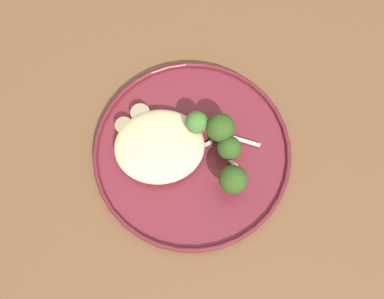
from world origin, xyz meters
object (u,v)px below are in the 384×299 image
object	(u,v)px
seared_scallop_tilted_round	(140,113)
seared_scallop_rear_pale	(141,149)
seared_scallop_left_edge	(124,126)
broccoli_floret_front_edge	(220,128)
seared_scallop_on_noodles	(184,149)
broccoli_floret_small_sprig	(197,123)
broccoli_floret_tall_stalk	(234,179)
broccoli_floret_near_rim	(228,148)
dinner_plate	(192,152)

from	to	relation	value
seared_scallop_tilted_round	seared_scallop_rear_pale	bearing A→B (deg)	-90.34
seared_scallop_left_edge	broccoli_floret_front_edge	bearing A→B (deg)	-9.57
seared_scallop_rear_pale	seared_scallop_on_noodles	bearing A→B (deg)	-2.27
broccoli_floret_small_sprig	broccoli_floret_tall_stalk	world-z (taller)	broccoli_floret_tall_stalk
broccoli_floret_small_sprig	broccoli_floret_near_rim	xyz separation A→B (m)	(0.04, -0.04, -0.00)
broccoli_floret_near_rim	broccoli_floret_front_edge	bearing A→B (deg)	107.01
broccoli_floret_front_edge	broccoli_floret_small_sprig	bearing A→B (deg)	161.46
broccoli_floret_near_rim	broccoli_floret_tall_stalk	world-z (taller)	broccoli_floret_tall_stalk
seared_scallop_left_edge	broccoli_floret_tall_stalk	size ratio (longest dim) A/B	0.42
dinner_plate	seared_scallop_rear_pale	xyz separation A→B (m)	(-0.07, 0.00, 0.01)
dinner_plate	seared_scallop_tilted_round	bearing A→B (deg)	139.96
seared_scallop_left_edge	broccoli_floret_front_edge	world-z (taller)	broccoli_floret_front_edge
broccoli_floret_front_edge	broccoli_floret_small_sprig	size ratio (longest dim) A/B	1.11
seared_scallop_tilted_round	seared_scallop_left_edge	distance (m)	0.03
broccoli_floret_near_rim	seared_scallop_tilted_round	bearing A→B (deg)	150.28
seared_scallop_tilted_round	broccoli_floret_small_sprig	size ratio (longest dim) A/B	0.50
seared_scallop_left_edge	broccoli_floret_front_edge	xyz separation A→B (m)	(0.14, -0.02, 0.03)
dinner_plate	broccoli_floret_front_edge	size ratio (longest dim) A/B	4.67
seared_scallop_tilted_round	broccoli_floret_front_edge	distance (m)	0.12
seared_scallop_left_edge	seared_scallop_tilted_round	bearing A→B (deg)	37.53
seared_scallop_tilted_round	broccoli_floret_tall_stalk	xyz separation A→B (m)	(0.13, -0.12, 0.03)
dinner_plate	seared_scallop_tilted_round	xyz separation A→B (m)	(-0.07, 0.06, 0.01)
dinner_plate	broccoli_floret_front_edge	distance (m)	0.06
seared_scallop_on_noodles	broccoli_floret_tall_stalk	size ratio (longest dim) A/B	0.41
seared_scallop_on_noodles	broccoli_floret_tall_stalk	world-z (taller)	broccoli_floret_tall_stalk
seared_scallop_on_noodles	broccoli_floret_small_sprig	xyz separation A→B (m)	(0.02, 0.03, 0.03)
seared_scallop_left_edge	seared_scallop_rear_pale	world-z (taller)	same
dinner_plate	broccoli_floret_tall_stalk	world-z (taller)	broccoli_floret_tall_stalk
seared_scallop_tilted_round	broccoli_floret_near_rim	size ratio (longest dim) A/B	0.56
dinner_plate	broccoli_floret_small_sprig	distance (m)	0.05
broccoli_floret_small_sprig	dinner_plate	bearing A→B (deg)	-105.95
broccoli_floret_front_edge	broccoli_floret_near_rim	size ratio (longest dim) A/B	1.23
seared_scallop_on_noodles	broccoli_floret_small_sprig	distance (m)	0.04
seared_scallop_left_edge	broccoli_floret_near_rim	bearing A→B (deg)	-19.27
seared_scallop_rear_pale	seared_scallop_left_edge	bearing A→B (deg)	122.32
seared_scallop_on_noodles	seared_scallop_rear_pale	distance (m)	0.06
broccoli_floret_small_sprig	broccoli_floret_near_rim	size ratio (longest dim) A/B	1.11
seared_scallop_rear_pale	broccoli_floret_front_edge	size ratio (longest dim) A/B	0.41
seared_scallop_on_noodles	broccoli_floret_tall_stalk	distance (m)	0.09
seared_scallop_tilted_round	broccoli_floret_front_edge	size ratio (longest dim) A/B	0.45
seared_scallop_tilted_round	seared_scallop_rear_pale	distance (m)	0.06
seared_scallop_left_edge	seared_scallop_on_noodles	xyz separation A→B (m)	(0.08, -0.04, -0.00)
dinner_plate	seared_scallop_rear_pale	size ratio (longest dim) A/B	11.44
broccoli_floret_near_rim	seared_scallop_on_noodles	bearing A→B (deg)	169.81
seared_scallop_left_edge	seared_scallop_rear_pale	size ratio (longest dim) A/B	1.00
seared_scallop_rear_pale	broccoli_floret_small_sprig	size ratio (longest dim) A/B	0.45
seared_scallop_left_edge	broccoli_floret_tall_stalk	distance (m)	0.18
seared_scallop_tilted_round	dinner_plate	bearing A→B (deg)	-40.04
broccoli_floret_near_rim	broccoli_floret_tall_stalk	distance (m)	0.05
seared_scallop_rear_pale	broccoli_floret_small_sprig	bearing A→B (deg)	17.26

